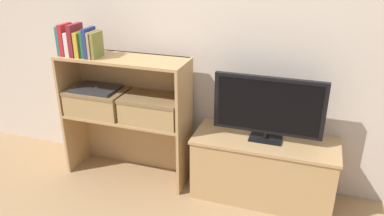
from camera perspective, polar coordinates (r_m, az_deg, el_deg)
ground_plane at (r=2.83m, az=-1.07°, el=-13.32°), size 16.00×16.00×0.00m
wall_back at (r=2.72m, az=1.83°, el=12.95°), size 10.00×0.05×2.40m
tv_stand at (r=2.76m, az=10.75°, el=-8.98°), size 0.99×0.41×0.47m
tv at (r=2.54m, az=11.54°, el=0.14°), size 0.74×0.14×0.45m
bookshelf_lower_tier at (r=3.03m, az=-9.16°, el=-3.92°), size 0.97×0.32×0.51m
bookshelf_upper_tier at (r=2.84m, az=-9.79°, el=4.72°), size 0.97×0.32×0.46m
book_teal at (r=2.91m, az=-19.15°, el=9.74°), size 0.02×0.13×0.21m
book_crimson at (r=2.89m, az=-18.68°, el=9.88°), size 0.04×0.13×0.22m
book_ivory at (r=2.87m, az=-17.92°, el=9.34°), size 0.04×0.13×0.17m
book_maroon at (r=2.84m, az=-17.29°, el=9.87°), size 0.04×0.15×0.23m
book_mustard at (r=2.82m, az=-16.56°, el=9.37°), size 0.03×0.14×0.18m
book_forest at (r=2.80m, az=-15.94°, el=9.36°), size 0.03×0.12×0.18m
book_navy at (r=2.78m, az=-15.36°, el=9.60°), size 0.03×0.14×0.21m
book_tan at (r=2.76m, az=-14.76°, el=9.36°), size 0.02×0.15×0.19m
book_olive at (r=2.75m, az=-14.31°, el=9.29°), size 0.02×0.14×0.18m
storage_basket_left at (r=2.96m, az=-14.22°, el=1.16°), size 0.44×0.29×0.19m
storage_basket_right at (r=2.74m, az=-6.00°, el=0.02°), size 0.44×0.29×0.19m
laptop at (r=2.92m, az=-14.40°, el=2.87°), size 0.33×0.24×0.02m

